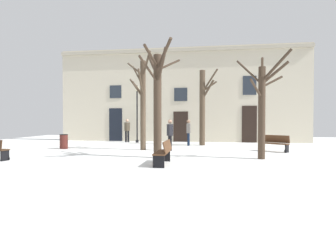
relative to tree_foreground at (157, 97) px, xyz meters
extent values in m
plane|color=white|center=(0.01, 1.50, -2.68)|extent=(30.64, 30.64, 0.00)
cube|color=beige|center=(0.01, 9.54, 0.92)|extent=(19.15, 0.40, 7.21)
cube|color=#B1A993|center=(0.01, 9.29, 4.28)|extent=(19.15, 0.30, 0.24)
cube|color=black|center=(-5.10, 9.32, -1.39)|extent=(1.04, 0.08, 2.58)
cube|color=#262D38|center=(-5.10, 9.32, 1.20)|extent=(0.94, 0.06, 1.00)
cube|color=black|center=(0.06, 9.32, -1.53)|extent=(1.11, 0.08, 2.30)
cube|color=#262D38|center=(0.06, 9.32, 0.93)|extent=(1.00, 0.06, 1.01)
cube|color=black|center=(5.14, 9.32, -1.33)|extent=(1.07, 0.08, 2.71)
cube|color=#262D38|center=(5.14, 9.32, 1.52)|extent=(0.96, 0.06, 1.40)
cylinder|color=#423326|center=(-0.01, 0.03, -0.40)|extent=(0.36, 0.36, 4.55)
cylinder|color=#423326|center=(-0.15, -0.60, 1.66)|extent=(0.42, 1.35, 0.78)
cylinder|color=#423326|center=(0.44, 0.38, 1.48)|extent=(0.98, 0.80, 0.63)
cylinder|color=#423326|center=(0.38, -0.55, 1.75)|extent=(0.91, 1.29, 1.11)
cylinder|color=#423326|center=(-0.30, 0.50, 1.49)|extent=(0.76, 1.09, 1.22)
cylinder|color=#423326|center=(-0.26, -0.61, 1.10)|extent=(0.62, 1.38, 1.00)
cylinder|color=#423326|center=(-0.15, 0.52, 1.02)|extent=(0.45, 1.10, 0.96)
cylinder|color=#423326|center=(0.24, -0.35, 1.29)|extent=(0.67, 0.93, 1.49)
cylinder|color=#423326|center=(4.49, 0.30, -0.70)|extent=(0.30, 0.30, 3.95)
cylinder|color=#423326|center=(5.02, 0.01, 1.25)|extent=(1.18, 0.71, 1.30)
cylinder|color=#423326|center=(3.98, 0.42, 1.06)|extent=(1.10, 0.35, 1.12)
cylinder|color=#423326|center=(4.59, 0.76, 0.45)|extent=(0.32, 1.03, 1.26)
cylinder|color=#423326|center=(4.94, 0.46, 0.64)|extent=(0.97, 0.43, 0.56)
cylinder|color=#423326|center=(4.21, -0.09, 0.28)|extent=(0.68, 0.87, 0.81)
cylinder|color=#423326|center=(5.03, 0.33, 1.00)|extent=(1.17, 0.18, 1.01)
cylinder|color=#423326|center=(4.43, -0.08, 1.11)|extent=(0.23, 0.84, 0.84)
cylinder|color=#4C3D2D|center=(-1.41, 3.14, -0.20)|extent=(0.30, 0.30, 4.95)
cylinder|color=#4C3D2D|center=(-1.75, 3.05, 0.74)|extent=(0.78, 0.28, 1.07)
cylinder|color=#4C3D2D|center=(-1.75, 3.32, 1.46)|extent=(0.79, 0.48, 1.22)
cylinder|color=#4C3D2D|center=(-1.12, 2.71, 2.01)|extent=(0.73, 0.99, 1.27)
cylinder|color=#4C3D2D|center=(-1.41, 2.65, 0.99)|extent=(0.13, 1.07, 1.42)
cylinder|color=#4C3D2D|center=(-1.85, 3.67, 0.82)|extent=(1.01, 1.18, 1.02)
cylinder|color=#4C3D2D|center=(-1.86, 3.20, 1.83)|extent=(0.97, 0.23, 0.79)
cylinder|color=#4C3D2D|center=(1.77, 6.58, -0.21)|extent=(0.37, 0.37, 4.93)
cylinder|color=#4C3D2D|center=(2.14, 6.43, 0.95)|extent=(0.89, 0.49, 1.29)
cylinder|color=#4C3D2D|center=(2.26, 6.44, 1.53)|extent=(1.09, 0.43, 1.53)
cylinder|color=#4C3D2D|center=(2.23, 6.71, 1.19)|extent=(1.01, 0.37, 0.75)
cylinder|color=#4C3D2D|center=(1.80, 6.96, 1.39)|extent=(0.18, 0.86, 0.93)
cylinder|color=black|center=(-3.03, 8.07, -0.79)|extent=(0.10, 0.10, 3.78)
cylinder|color=black|center=(-3.03, 8.07, -2.58)|extent=(0.22, 0.22, 0.20)
cube|color=beige|center=(-3.03, 8.07, 1.28)|extent=(0.24, 0.24, 0.36)
cone|color=black|center=(-3.03, 8.07, 1.46)|extent=(0.30, 0.30, 0.14)
cylinder|color=#4C1E19|center=(-6.11, 3.07, -2.28)|extent=(0.46, 0.46, 0.81)
torus|color=black|center=(-6.11, 3.07, -1.86)|extent=(0.48, 0.48, 0.04)
cube|color=#51331E|center=(0.52, -1.83, -2.22)|extent=(0.47, 1.74, 0.05)
cube|color=#51331E|center=(0.72, -1.83, -1.98)|extent=(0.16, 1.73, 0.41)
cube|color=black|center=(0.51, -1.02, -2.45)|extent=(0.41, 0.07, 0.46)
torus|color=black|center=(0.33, -1.02, -2.60)|extent=(0.03, 0.17, 0.17)
cube|color=black|center=(0.53, -2.63, -2.45)|extent=(0.41, 0.07, 0.46)
torus|color=black|center=(0.35, -2.64, -2.60)|extent=(0.03, 0.17, 0.17)
cube|color=#51331E|center=(5.63, 3.33, -2.25)|extent=(1.46, 1.23, 0.05)
cube|color=#51331E|center=(5.74, 3.48, -2.01)|extent=(1.29, 0.99, 0.40)
cube|color=black|center=(5.07, 3.74, -2.47)|extent=(0.27, 0.34, 0.43)
torus|color=black|center=(4.98, 3.60, -2.60)|extent=(0.16, 0.12, 0.17)
cube|color=black|center=(6.19, 2.92, -2.47)|extent=(0.27, 0.34, 0.43)
torus|color=black|center=(6.10, 2.79, -2.60)|extent=(0.16, 0.12, 0.17)
cube|color=black|center=(-6.04, -1.84, -2.46)|extent=(0.13, 0.38, 0.44)
torus|color=black|center=(-6.01, -1.68, -2.60)|extent=(0.17, 0.06, 0.17)
cylinder|color=black|center=(0.08, 3.06, -2.27)|extent=(0.14, 0.14, 0.82)
cylinder|color=black|center=(0.18, 2.91, -2.27)|extent=(0.14, 0.14, 0.82)
cube|color=black|center=(0.13, 2.98, -1.55)|extent=(0.39, 0.44, 0.63)
sphere|color=#9E755B|center=(0.13, 2.98, -1.09)|extent=(0.22, 0.22, 0.22)
cylinder|color=black|center=(-3.81, 8.42, -2.26)|extent=(0.14, 0.14, 0.84)
cylinder|color=black|center=(-3.96, 8.33, -2.26)|extent=(0.14, 0.14, 0.84)
cube|color=#4C4233|center=(-3.89, 8.38, -1.52)|extent=(0.44, 0.38, 0.64)
sphere|color=tan|center=(-3.89, 8.38, -1.05)|extent=(0.23, 0.23, 0.23)
cylinder|color=black|center=(0.91, 6.24, -2.27)|extent=(0.14, 0.14, 0.81)
cylinder|color=black|center=(0.90, 6.06, -2.27)|extent=(0.14, 0.14, 0.81)
cube|color=slate|center=(0.90, 6.15, -1.55)|extent=(0.24, 0.39, 0.63)
sphere|color=#9E755B|center=(0.90, 6.15, -1.10)|extent=(0.22, 0.22, 0.22)
camera|label=1|loc=(2.33, -12.49, -0.98)|focal=30.74mm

